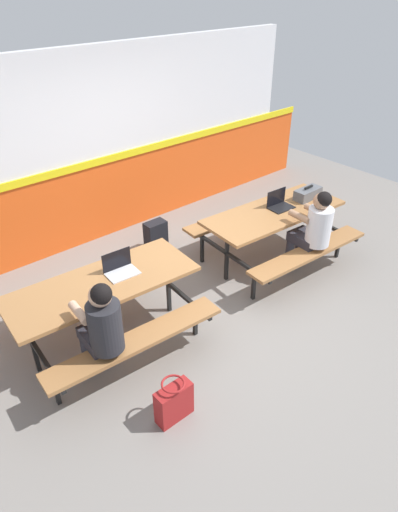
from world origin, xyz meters
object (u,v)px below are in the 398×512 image
Objects in this scene: student_nearer at (102,326)px; toolbox_grey at (308,194)px; picnic_table_right at (273,222)px; picnic_table_left at (104,295)px; student_further at (313,227)px; laptop_dark at (279,204)px; laptop_silver at (120,269)px; tote_bag_bright at (174,402)px; backpack_dark at (156,236)px.

student_nearer reaches higher than toolbox_grey.
picnic_table_right is 4.91× the size of toolbox_grey.
picnic_table_left is 0.64m from student_nearer.
laptop_dark is (0.05, 0.59, 0.08)m from student_further.
laptop_silver is 0.84× the size of toolbox_grey.
student_further reaches higher than tote_bag_bright.
picnic_table_right is at bearing -49.70° from backpack_dark.
laptop_silver is at bearing 5.21° from picnic_table_left.
tote_bag_bright is (-2.58, -1.18, -0.38)m from picnic_table_right.
laptop_dark is (0.13, 0.03, 0.21)m from picnic_table_right.
backpack_dark is at bearing 134.26° from laptop_dark.
picnic_table_left is 4.57× the size of tote_bag_bright.
picnic_table_right is 5.88× the size of laptop_silver.
tote_bag_bright is (-0.10, -1.26, -0.38)m from picnic_table_left.
student_further is (2.88, -0.11, 0.00)m from student_nearer.
picnic_table_right is 0.66m from toolbox_grey.
tote_bag_bright is at bearing -73.16° from student_nearer.
laptop_dark is 3.03m from tote_bag_bright.
student_nearer is 3.61× the size of laptop_silver.
laptop_dark is at bearing -1.10° from picnic_table_left.
picnic_table_left is 2.62m from laptop_dark.
student_nearer is at bearing 106.84° from tote_bag_bright.
laptop_silver is 0.76× the size of backpack_dark.
student_further is 3.02× the size of toolbox_grey.
student_nearer reaches higher than laptop_silver.
picnic_table_right is 5.88× the size of laptop_dark.
picnic_table_right is at bearing -166.95° from laptop_dark.
toolbox_grey is 0.91× the size of backpack_dark.
laptop_silver reaches higher than picnic_table_right.
student_further is (2.57, -0.64, 0.13)m from picnic_table_left.
tote_bag_bright is (0.22, -0.73, -0.51)m from student_nearer.
picnic_table_left is at bearing 178.18° from picnic_table_right.
backpack_dark is at bearing 121.97° from student_further.
student_further is (0.08, -0.56, 0.13)m from picnic_table_right.
toolbox_grey reaches higher than backpack_dark.
student_nearer reaches higher than laptop_dark.
tote_bag_bright is at bearing -155.87° from laptop_dark.
picnic_table_left is 4.46× the size of backpack_dark.
toolbox_grey is at bearing -2.22° from picnic_table_left.
laptop_silver reaches higher than picnic_table_left.
student_further is at bearing -2.10° from student_nearer.
student_nearer is 3.45m from toolbox_grey.
laptop_dark is 0.78× the size of tote_bag_bright.
student_nearer reaches higher than picnic_table_left.
laptop_silver is at bearing 177.16° from toolbox_grey.
picnic_table_right reaches higher than tote_bag_bright.
backpack_dark is (1.22, 1.11, -0.57)m from laptop_silver.
laptop_silver is (0.55, 0.56, 0.08)m from student_nearer.
laptop_dark is 1.75m from backpack_dark.
picnic_table_left is at bearing 178.90° from laptop_dark.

